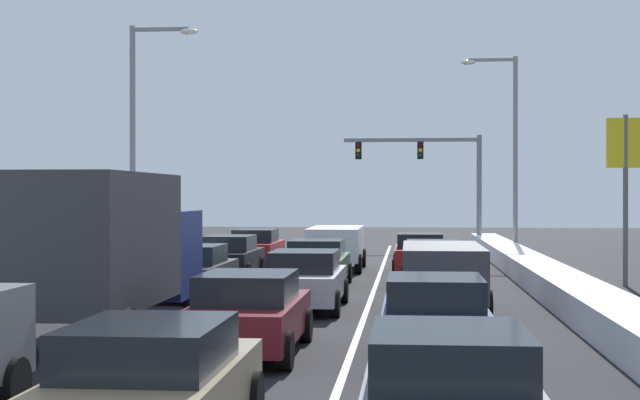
# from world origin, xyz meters

# --- Properties ---
(ground_plane) EXTENTS (125.19, 125.19, 0.00)m
(ground_plane) POSITION_xyz_m (0.00, 19.26, 0.00)
(ground_plane) COLOR black
(lane_stripe_between_right_lane_and_center_lane) EXTENTS (0.14, 52.97, 0.01)m
(lane_stripe_between_right_lane_and_center_lane) POSITION_xyz_m (1.70, 24.08, 0.00)
(lane_stripe_between_right_lane_and_center_lane) COLOR silver
(lane_stripe_between_right_lane_and_center_lane) RESTS_ON ground
(lane_stripe_between_center_lane_and_left_lane) EXTENTS (0.14, 52.97, 0.01)m
(lane_stripe_between_center_lane_and_left_lane) POSITION_xyz_m (-1.70, 24.08, 0.00)
(lane_stripe_between_center_lane_and_left_lane) COLOR silver
(lane_stripe_between_center_lane_and_left_lane) RESTS_ON ground
(snow_bank_right_shoulder) EXTENTS (1.38, 52.97, 0.74)m
(snow_bank_right_shoulder) POSITION_xyz_m (7.00, 24.08, 0.37)
(snow_bank_right_shoulder) COLOR white
(snow_bank_right_shoulder) RESTS_ON ground
(snow_bank_left_shoulder) EXTENTS (2.14, 52.97, 0.45)m
(snow_bank_left_shoulder) POSITION_xyz_m (-7.00, 24.08, 0.23)
(snow_bank_left_shoulder) COLOR white
(snow_bank_left_shoulder) RESTS_ON ground
(sedan_gray_right_lane_nearest) EXTENTS (2.00, 4.50, 1.51)m
(sedan_gray_right_lane_nearest) POSITION_xyz_m (3.19, 5.90, 0.76)
(sedan_gray_right_lane_nearest) COLOR slate
(sedan_gray_right_lane_nearest) RESTS_ON ground
(sedan_navy_right_lane_second) EXTENTS (2.00, 4.50, 1.51)m
(sedan_navy_right_lane_second) POSITION_xyz_m (3.22, 12.40, 0.76)
(sedan_navy_right_lane_second) COLOR navy
(sedan_navy_right_lane_second) RESTS_ON ground
(suv_charcoal_right_lane_third) EXTENTS (2.16, 4.90, 1.67)m
(suv_charcoal_right_lane_third) POSITION_xyz_m (3.60, 19.58, 1.02)
(suv_charcoal_right_lane_third) COLOR #38383D
(suv_charcoal_right_lane_third) RESTS_ON ground
(sedan_black_right_lane_fourth) EXTENTS (2.00, 4.50, 1.51)m
(sedan_black_right_lane_fourth) POSITION_xyz_m (3.53, 25.57, 0.76)
(sedan_black_right_lane_fourth) COLOR black
(sedan_black_right_lane_fourth) RESTS_ON ground
(sedan_red_right_lane_fifth) EXTENTS (2.00, 4.50, 1.51)m
(sedan_red_right_lane_fifth) POSITION_xyz_m (3.17, 31.10, 0.76)
(sedan_red_right_lane_fifth) COLOR maroon
(sedan_red_right_lane_fifth) RESTS_ON ground
(sedan_tan_center_lane_nearest) EXTENTS (2.00, 4.50, 1.51)m
(sedan_tan_center_lane_nearest) POSITION_xyz_m (-0.13, 6.14, 0.76)
(sedan_tan_center_lane_nearest) COLOR #937F60
(sedan_tan_center_lane_nearest) RESTS_ON ground
(sedan_maroon_center_lane_second) EXTENTS (2.00, 4.50, 1.51)m
(sedan_maroon_center_lane_second) POSITION_xyz_m (-0.17, 12.88, 0.76)
(sedan_maroon_center_lane_second) COLOR maroon
(sedan_maroon_center_lane_second) RESTS_ON ground
(sedan_silver_center_lane_third) EXTENTS (2.00, 4.50, 1.51)m
(sedan_silver_center_lane_third) POSITION_xyz_m (0.12, 19.80, 0.76)
(sedan_silver_center_lane_third) COLOR #B7BABF
(sedan_silver_center_lane_third) RESTS_ON ground
(sedan_green_center_lane_fourth) EXTENTS (2.00, 4.50, 1.51)m
(sedan_green_center_lane_fourth) POSITION_xyz_m (-0.14, 25.75, 0.76)
(sedan_green_center_lane_fourth) COLOR #1E5633
(sedan_green_center_lane_fourth) RESTS_ON ground
(suv_white_center_lane_fifth) EXTENTS (2.16, 4.90, 1.67)m
(suv_white_center_lane_fifth) POSITION_xyz_m (-0.06, 32.58, 1.02)
(suv_white_center_lane_fifth) COLOR silver
(suv_white_center_lane_fifth) RESTS_ON ground
(box_truck_left_lane_second) EXTENTS (2.53, 7.20, 3.36)m
(box_truck_left_lane_second) POSITION_xyz_m (-3.40, 14.60, 1.90)
(box_truck_left_lane_second) COLOR navy
(box_truck_left_lane_second) RESTS_ON ground
(sedan_charcoal_left_lane_third) EXTENTS (2.00, 4.50, 1.51)m
(sedan_charcoal_left_lane_third) POSITION_xyz_m (-3.35, 22.22, 0.76)
(sedan_charcoal_left_lane_third) COLOR #38383D
(sedan_charcoal_left_lane_third) RESTS_ON ground
(sedan_black_left_lane_fourth) EXTENTS (2.00, 4.50, 1.51)m
(sedan_black_left_lane_fourth) POSITION_xyz_m (-3.50, 28.55, 0.76)
(sedan_black_left_lane_fourth) COLOR black
(sedan_black_left_lane_fourth) RESTS_ON ground
(sedan_red_left_lane_fifth) EXTENTS (2.00, 4.50, 1.51)m
(sedan_red_left_lane_fifth) POSITION_xyz_m (-3.54, 34.61, 0.76)
(sedan_red_left_lane_fifth) COLOR maroon
(sedan_red_left_lane_fifth) RESTS_ON ground
(traffic_light_gantry) EXTENTS (7.54, 0.47, 6.20)m
(traffic_light_gantry) POSITION_xyz_m (4.27, 48.14, 4.50)
(traffic_light_gantry) COLOR slate
(traffic_light_gantry) RESTS_ON ground
(street_lamp_right_mid) EXTENTS (2.66, 0.36, 9.43)m
(street_lamp_right_mid) POSITION_xyz_m (7.43, 40.93, 5.55)
(street_lamp_right_mid) COLOR gray
(street_lamp_right_mid) RESTS_ON ground
(street_lamp_left_mid) EXTENTS (2.66, 0.36, 9.43)m
(street_lamp_left_mid) POSITION_xyz_m (-7.49, 31.38, 5.55)
(street_lamp_left_mid) COLOR gray
(street_lamp_left_mid) RESTS_ON ground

